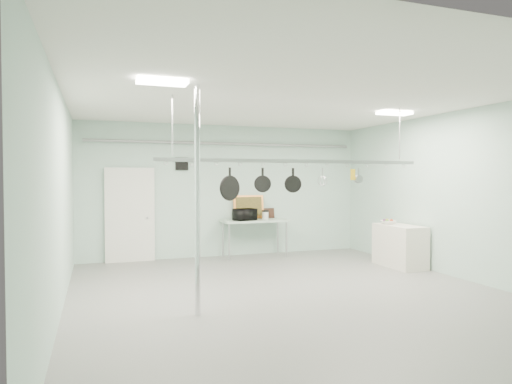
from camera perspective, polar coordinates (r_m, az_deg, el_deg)
name	(u,v)px	position (r m, az deg, el deg)	size (l,w,h in m)	color
floor	(292,295)	(7.69, 4.54, -12.66)	(8.00, 8.00, 0.00)	gray
ceiling	(293,99)	(7.56, 4.60, 11.47)	(7.00, 8.00, 0.02)	silver
back_wall	(226,191)	(11.22, -3.72, 0.15)	(7.00, 0.02, 3.20)	#A1C1B4
right_wall	(462,195)	(9.43, 24.35, -0.31)	(0.02, 8.00, 3.20)	#A1C1B4
door	(130,216)	(10.81, -15.48, -2.89)	(1.10, 0.10, 2.20)	silver
wall_vent	(182,164)	(10.95, -9.26, 3.49)	(0.30, 0.04, 0.30)	black
conduit_pipe	(227,144)	(11.16, -3.61, 6.05)	(0.07, 0.07, 6.60)	gray
chrome_pole	(197,201)	(6.36, -7.33, -1.08)	(0.08, 0.08, 3.20)	silver
prep_table	(255,223)	(11.07, -0.17, -3.85)	(1.60, 0.70, 0.91)	#9FBBA8
side_cabinet	(400,246)	(10.37, 17.51, -6.44)	(0.60, 1.20, 0.90)	silver
pot_rack	(296,160)	(7.81, 5.03, 4.07)	(4.80, 0.06, 1.00)	#B7B7BC
light_panel_left	(162,82)	(6.19, -11.65, 13.33)	(0.65, 0.30, 0.05)	white
light_panel_right	(394,113)	(9.27, 16.92, 9.41)	(0.65, 0.30, 0.05)	white
microwave	(245,215)	(10.86, -1.40, -2.84)	(0.50, 0.34, 0.28)	black
coffee_canister	(265,215)	(11.19, 1.17, -2.95)	(0.15, 0.15, 0.18)	silver
painting_large	(249,207)	(11.31, -0.93, -1.89)	(0.78, 0.05, 0.58)	orange
painting_small	(269,213)	(11.50, 1.57, -2.65)	(0.30, 0.04, 0.25)	black
fruit_bowl	(388,222)	(10.49, 16.20, -3.64)	(0.33, 0.33, 0.08)	white
skillet_left	(230,184)	(7.40, -3.30, 0.99)	(0.41, 0.06, 0.54)	black
skillet_mid	(263,179)	(7.57, 0.83, 1.57)	(0.28, 0.06, 0.39)	black
skillet_right	(293,180)	(7.78, 4.64, 1.57)	(0.29, 0.06, 0.39)	black
whisk	(322,178)	(8.03, 8.30, 1.74)	(0.17, 0.17, 0.34)	#B0AFB4
grater	(353,175)	(8.33, 12.01, 2.15)	(0.09, 0.02, 0.22)	orange
saucepan	(358,176)	(8.38, 12.67, 2.01)	(0.14, 0.09, 0.26)	silver
fruit_cluster	(388,220)	(10.48, 16.20, -3.43)	(0.24, 0.24, 0.09)	#A82F0F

